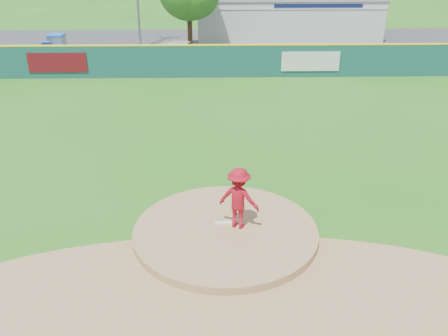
{
  "coord_description": "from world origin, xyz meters",
  "views": [
    {
      "loc": [
        -0.33,
        -12.62,
        8.23
      ],
      "look_at": [
        0.0,
        2.0,
        1.3
      ],
      "focal_mm": 40.0,
      "sensor_mm": 36.0,
      "label": 1
    }
  ],
  "objects_px": {
    "van": "(186,52)",
    "pool_building_grp": "(285,16)",
    "playground_slide": "(57,46)",
    "pitcher": "(239,198)"
  },
  "relations": [
    {
      "from": "pool_building_grp",
      "to": "playground_slide",
      "type": "bearing_deg",
      "value": -153.73
    },
    {
      "from": "playground_slide",
      "to": "pool_building_grp",
      "type": "bearing_deg",
      "value": 26.27
    },
    {
      "from": "van",
      "to": "pool_building_grp",
      "type": "xyz_separation_m",
      "value": [
        8.21,
        9.87,
        0.96
      ]
    },
    {
      "from": "pitcher",
      "to": "playground_slide",
      "type": "bearing_deg",
      "value": -40.28
    },
    {
      "from": "pitcher",
      "to": "van",
      "type": "height_order",
      "value": "pitcher"
    },
    {
      "from": "playground_slide",
      "to": "van",
      "type": "bearing_deg",
      "value": -7.88
    },
    {
      "from": "van",
      "to": "playground_slide",
      "type": "relative_size",
      "value": 1.58
    },
    {
      "from": "pitcher",
      "to": "van",
      "type": "bearing_deg",
      "value": -60.45
    },
    {
      "from": "pool_building_grp",
      "to": "playground_slide",
      "type": "height_order",
      "value": "pool_building_grp"
    },
    {
      "from": "pitcher",
      "to": "van",
      "type": "relative_size",
      "value": 0.39
    }
  ]
}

